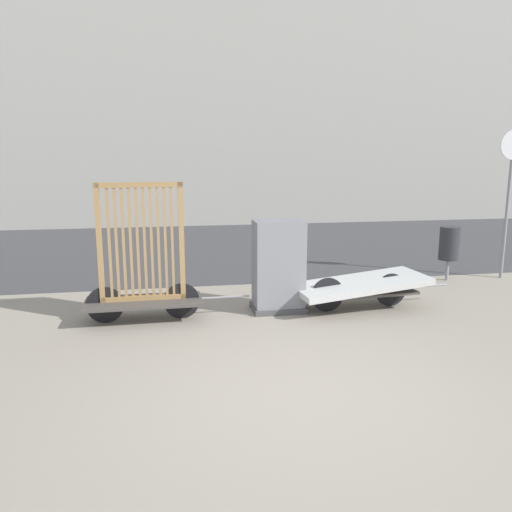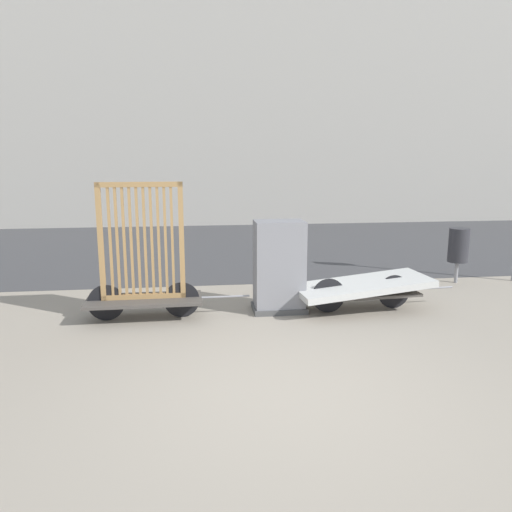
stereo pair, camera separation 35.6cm
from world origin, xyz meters
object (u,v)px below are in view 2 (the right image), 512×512
Objects in this scene: bike_cart_with_bedframe at (143,274)px; trash_bin at (458,246)px; utility_cabinet at (279,269)px; bike_cart_with_mattress at (362,287)px.

bike_cart_with_bedframe is 2.31× the size of trash_bin.
bike_cart_with_bedframe reaches higher than trash_bin.
utility_cabinet is 1.35× the size of trash_bin.
utility_cabinet is at bearing 3.03° from bike_cart_with_bedframe.
bike_cart_with_bedframe is 3.22m from bike_cart_with_mattress.
utility_cabinet is at bearing 168.95° from bike_cart_with_mattress.
bike_cart_with_mattress is 1.28m from utility_cabinet.
bike_cart_with_mattress is at bearing -0.94° from bike_cart_with_bedframe.
bike_cart_with_bedframe reaches higher than utility_cabinet.
bike_cart_with_bedframe is 1.97m from utility_cabinet.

